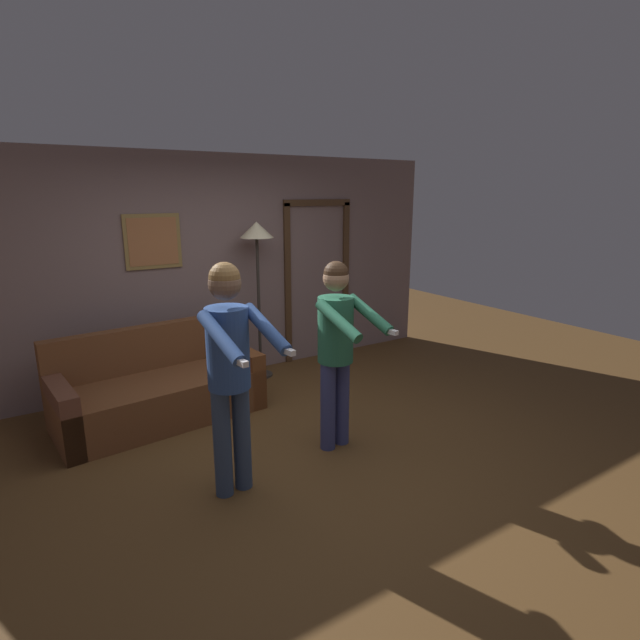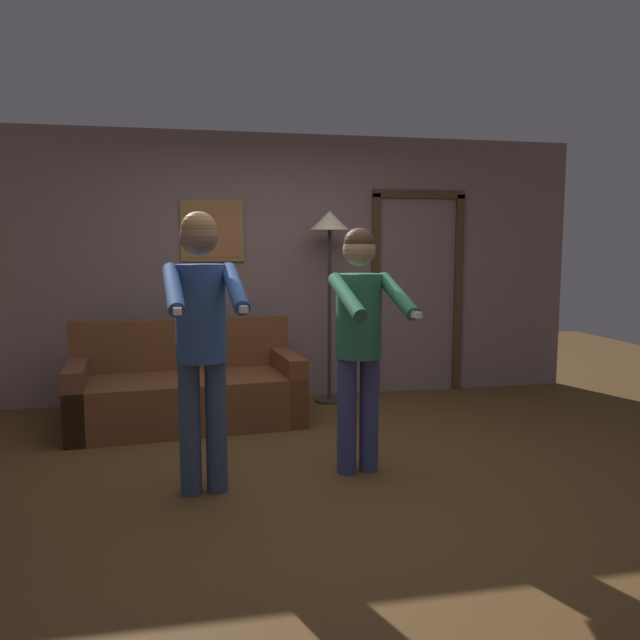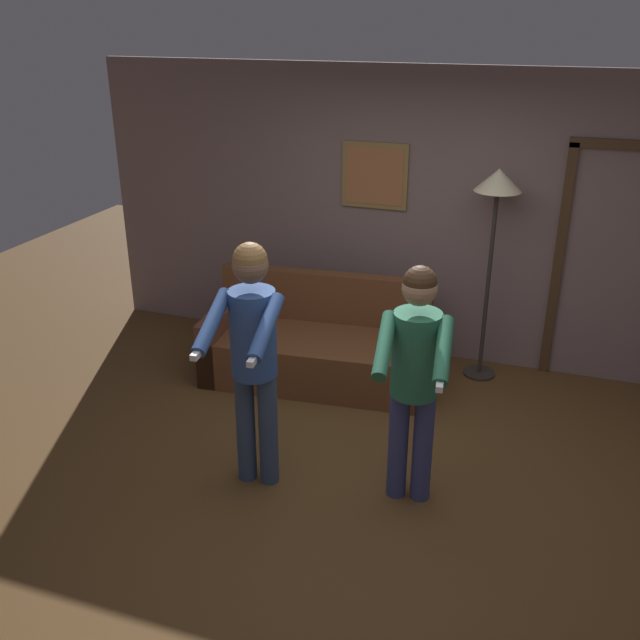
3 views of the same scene
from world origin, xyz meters
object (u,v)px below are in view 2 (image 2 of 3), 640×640
object	(u,v)px
torchiere_lamp	(330,239)
person_standing_left	(201,325)
couch	(187,392)
person_standing_right	(360,328)

from	to	relation	value
torchiere_lamp	person_standing_left	world-z (taller)	torchiere_lamp
couch	torchiere_lamp	size ratio (longest dim) A/B	1.07
couch	torchiere_lamp	world-z (taller)	torchiere_lamp
person_standing_left	person_standing_right	bearing A→B (deg)	9.15
torchiere_lamp	person_standing_right	bearing A→B (deg)	-96.38
couch	torchiere_lamp	xyz separation A→B (m)	(1.36, 0.52, 1.31)
torchiere_lamp	person_standing_left	xyz separation A→B (m)	(-1.24, -2.09, -0.54)
couch	person_standing_left	xyz separation A→B (m)	(0.12, -1.58, 0.76)
person_standing_left	couch	bearing A→B (deg)	94.36
torchiere_lamp	couch	bearing A→B (deg)	-159.19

